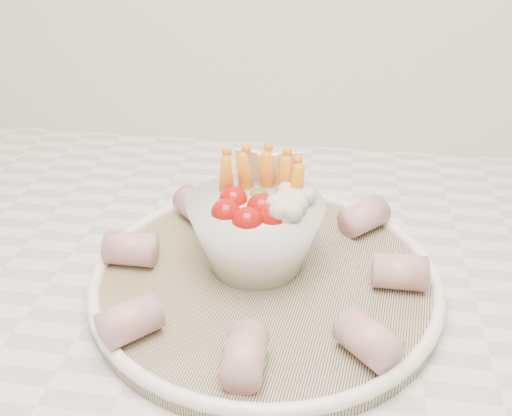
# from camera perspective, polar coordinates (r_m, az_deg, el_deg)

# --- Properties ---
(serving_platter) EXTENTS (0.36, 0.36, 0.02)m
(serving_platter) POSITION_cam_1_polar(r_m,az_deg,el_deg) (0.54, 0.94, -6.99)
(serving_platter) COLOR navy
(serving_platter) RESTS_ON kitchen_counter
(veggie_bowl) EXTENTS (0.13, 0.13, 0.10)m
(veggie_bowl) POSITION_cam_1_polar(r_m,az_deg,el_deg) (0.53, 0.19, -1.85)
(veggie_bowl) COLOR silver
(veggie_bowl) RESTS_ON serving_platter
(cured_meat_rolls) EXTENTS (0.30, 0.30, 0.03)m
(cured_meat_rolls) POSITION_cam_1_polar(r_m,az_deg,el_deg) (0.52, 0.87, -5.21)
(cured_meat_rolls) COLOR #A44B59
(cured_meat_rolls) RESTS_ON serving_platter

